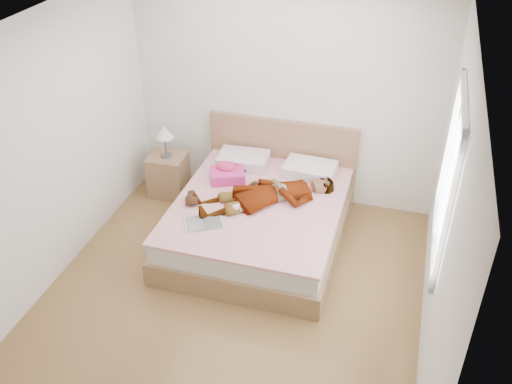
# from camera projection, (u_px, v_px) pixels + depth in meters

# --- Properties ---
(ground) EXTENTS (4.00, 4.00, 0.00)m
(ground) POSITION_uv_depth(u_px,v_px,m) (231.00, 297.00, 5.59)
(ground) COLOR #53361A
(ground) RESTS_ON ground
(woman) EXTENTS (1.64, 1.38, 0.22)m
(woman) POSITION_uv_depth(u_px,v_px,m) (268.00, 191.00, 6.06)
(woman) COLOR white
(woman) RESTS_ON bed
(hair) EXTENTS (0.43, 0.51, 0.07)m
(hair) POSITION_uv_depth(u_px,v_px,m) (231.00, 168.00, 6.60)
(hair) COLOR black
(hair) RESTS_ON bed
(phone) EXTENTS (0.09, 0.11, 0.05)m
(phone) POSITION_uv_depth(u_px,v_px,m) (235.00, 159.00, 6.46)
(phone) COLOR silver
(phone) RESTS_ON bed
(room_shell) EXTENTS (4.00, 4.00, 4.00)m
(room_shell) POSITION_uv_depth(u_px,v_px,m) (448.00, 178.00, 4.59)
(room_shell) COLOR white
(room_shell) RESTS_ON ground
(bed) EXTENTS (1.80, 2.08, 1.00)m
(bed) POSITION_uv_depth(u_px,v_px,m) (261.00, 216.00, 6.27)
(bed) COLOR olive
(bed) RESTS_ON ground
(towel) EXTENTS (0.46, 0.42, 0.20)m
(towel) POSITION_uv_depth(u_px,v_px,m) (227.00, 173.00, 6.42)
(towel) COLOR #CE388A
(towel) RESTS_ON bed
(magazine) EXTENTS (0.47, 0.42, 0.02)m
(magazine) POSITION_uv_depth(u_px,v_px,m) (204.00, 223.00, 5.74)
(magazine) COLOR silver
(magazine) RESTS_ON bed
(coffee_mug) EXTENTS (0.13, 0.11, 0.09)m
(coffee_mug) POSITION_uv_depth(u_px,v_px,m) (236.00, 208.00, 5.89)
(coffee_mug) COLOR white
(coffee_mug) RESTS_ON bed
(plush_toy) EXTENTS (0.19, 0.24, 0.12)m
(plush_toy) POSITION_uv_depth(u_px,v_px,m) (192.00, 198.00, 6.02)
(plush_toy) COLOR black
(plush_toy) RESTS_ON bed
(nightstand) EXTENTS (0.45, 0.40, 0.94)m
(nightstand) POSITION_uv_depth(u_px,v_px,m) (168.00, 172.00, 6.99)
(nightstand) COLOR brown
(nightstand) RESTS_ON ground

